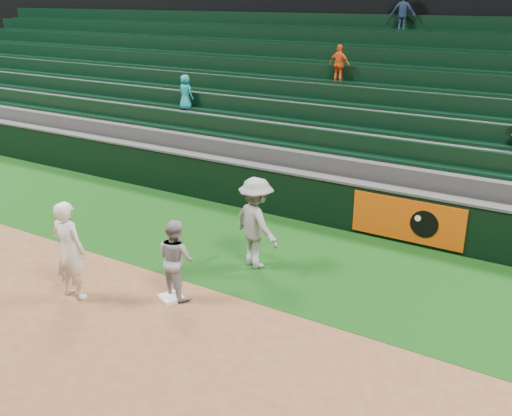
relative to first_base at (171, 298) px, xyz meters
The scene contains 8 objects.
ground 0.17m from the first_base, 92.61° to the right, with size 70.00×70.00×0.00m, color brown.
foul_grass 2.84m from the first_base, 90.15° to the left, with size 36.00×4.20×0.01m, color #0D370D.
first_base is the anchor object (origin of this frame).
first_baseman 2.09m from the first_base, 153.29° to the right, with size 0.71×0.46×1.94m, color white.
baserunner 0.77m from the first_base, 91.15° to the left, with size 0.76×0.59×1.56m, color #95979F.
base_coach 2.38m from the first_base, 73.54° to the left, with size 1.26×0.73×1.96m, color gray.
field_wall 5.07m from the first_base, 89.79° to the left, with size 36.00×0.45×1.25m.
stadium_seating 8.96m from the first_base, 90.03° to the left, with size 36.00×5.95×5.60m.
Camera 1 is at (6.35, -7.12, 5.45)m, focal length 40.00 mm.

